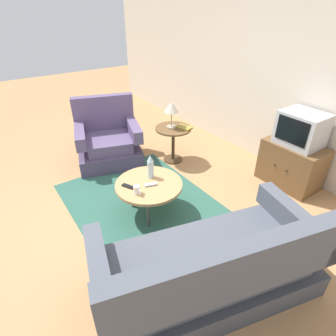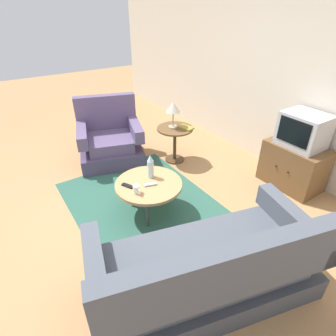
{
  "view_description": "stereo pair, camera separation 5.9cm",
  "coord_description": "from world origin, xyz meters",
  "px_view_note": "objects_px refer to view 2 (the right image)",
  "views": [
    {
      "loc": [
        2.36,
        -1.13,
        2.2
      ],
      "look_at": [
        0.14,
        0.42,
        0.55
      ],
      "focal_mm": 29.33,
      "sensor_mm": 36.0,
      "label": 1
    },
    {
      "loc": [
        2.4,
        -1.08,
        2.2
      ],
      "look_at": [
        0.14,
        0.42,
        0.55
      ],
      "focal_mm": 29.33,
      "sensor_mm": 36.0,
      "label": 2
    }
  ],
  "objects_px": {
    "couch": "(206,270)",
    "vase": "(151,167)",
    "table_lamp": "(173,108)",
    "tv_remote_dark": "(128,186)",
    "tv_stand": "(293,166)",
    "book": "(186,128)",
    "coffee_table": "(149,185)",
    "side_table": "(175,137)",
    "mug": "(137,189)",
    "armchair": "(110,141)",
    "tv_remote_silver": "(150,184)",
    "television": "(304,130)"
  },
  "relations": [
    {
      "from": "couch",
      "to": "vase",
      "type": "distance_m",
      "value": 1.35
    },
    {
      "from": "vase",
      "to": "book",
      "type": "xyz_separation_m",
      "value": [
        -0.67,
        1.01,
        0.01
      ]
    },
    {
      "from": "tv_remote_dark",
      "to": "tv_remote_silver",
      "type": "bearing_deg",
      "value": -143.41
    },
    {
      "from": "coffee_table",
      "to": "table_lamp",
      "type": "bearing_deg",
      "value": 133.15
    },
    {
      "from": "side_table",
      "to": "mug",
      "type": "relative_size",
      "value": 4.51
    },
    {
      "from": "side_table",
      "to": "table_lamp",
      "type": "bearing_deg",
      "value": -146.73
    },
    {
      "from": "table_lamp",
      "to": "tv_remote_dark",
      "type": "bearing_deg",
      "value": -55.11
    },
    {
      "from": "couch",
      "to": "vase",
      "type": "xyz_separation_m",
      "value": [
        -1.3,
        0.24,
        0.28
      ]
    },
    {
      "from": "television",
      "to": "table_lamp",
      "type": "distance_m",
      "value": 1.77
    },
    {
      "from": "vase",
      "to": "couch",
      "type": "bearing_deg",
      "value": -10.31
    },
    {
      "from": "television",
      "to": "tv_remote_dark",
      "type": "bearing_deg",
      "value": -106.57
    },
    {
      "from": "side_table",
      "to": "vase",
      "type": "xyz_separation_m",
      "value": [
        0.78,
        -0.89,
        0.16
      ]
    },
    {
      "from": "armchair",
      "to": "tv_stand",
      "type": "xyz_separation_m",
      "value": [
        2.06,
        1.76,
        -0.02
      ]
    },
    {
      "from": "tv_remote_dark",
      "to": "tv_stand",
      "type": "bearing_deg",
      "value": -132.41
    },
    {
      "from": "side_table",
      "to": "vase",
      "type": "relative_size",
      "value": 1.87
    },
    {
      "from": "mug",
      "to": "tv_stand",
      "type": "bearing_deg",
      "value": 77.26
    },
    {
      "from": "side_table",
      "to": "coffee_table",
      "type": "bearing_deg",
      "value": -48.25
    },
    {
      "from": "table_lamp",
      "to": "mug",
      "type": "distance_m",
      "value": 1.58
    },
    {
      "from": "armchair",
      "to": "table_lamp",
      "type": "distance_m",
      "value": 1.13
    },
    {
      "from": "mug",
      "to": "side_table",
      "type": "bearing_deg",
      "value": 129.37
    },
    {
      "from": "vase",
      "to": "book",
      "type": "bearing_deg",
      "value": 123.45
    },
    {
      "from": "armchair",
      "to": "tv_stand",
      "type": "relative_size",
      "value": 1.5
    },
    {
      "from": "table_lamp",
      "to": "tv_remote_dark",
      "type": "relative_size",
      "value": 2.67
    },
    {
      "from": "armchair",
      "to": "tv_remote_silver",
      "type": "bearing_deg",
      "value": 101.73
    },
    {
      "from": "vase",
      "to": "mug",
      "type": "xyz_separation_m",
      "value": [
        0.19,
        -0.29,
        -0.1
      ]
    },
    {
      "from": "table_lamp",
      "to": "coffee_table",
      "type": "bearing_deg",
      "value": -46.85
    },
    {
      "from": "tv_stand",
      "to": "television",
      "type": "bearing_deg",
      "value": 90.0
    },
    {
      "from": "couch",
      "to": "table_lamp",
      "type": "distance_m",
      "value": 2.44
    },
    {
      "from": "tv_remote_dark",
      "to": "tv_remote_silver",
      "type": "height_order",
      "value": "same"
    },
    {
      "from": "coffee_table",
      "to": "tv_remote_dark",
      "type": "xyz_separation_m",
      "value": [
        -0.07,
        -0.23,
        0.04
      ]
    },
    {
      "from": "tv_stand",
      "to": "table_lamp",
      "type": "bearing_deg",
      "value": -146.98
    },
    {
      "from": "armchair",
      "to": "tv_stand",
      "type": "bearing_deg",
      "value": 148.28
    },
    {
      "from": "tv_remote_silver",
      "to": "table_lamp",
      "type": "bearing_deg",
      "value": -116.76
    },
    {
      "from": "television",
      "to": "coffee_table",
      "type": "bearing_deg",
      "value": -106.53
    },
    {
      "from": "television",
      "to": "mug",
      "type": "bearing_deg",
      "value": -102.64
    },
    {
      "from": "coffee_table",
      "to": "tv_stand",
      "type": "bearing_deg",
      "value": 73.33
    },
    {
      "from": "vase",
      "to": "tv_remote_silver",
      "type": "xyz_separation_m",
      "value": [
        0.14,
        -0.09,
        -0.13
      ]
    },
    {
      "from": "tv_remote_dark",
      "to": "side_table",
      "type": "bearing_deg",
      "value": -82.1
    },
    {
      "from": "armchair",
      "to": "book",
      "type": "distance_m",
      "value": 1.21
    },
    {
      "from": "armchair",
      "to": "mug",
      "type": "xyz_separation_m",
      "value": [
        1.58,
        -0.36,
        0.15
      ]
    },
    {
      "from": "coffee_table",
      "to": "television",
      "type": "bearing_deg",
      "value": 73.47
    },
    {
      "from": "couch",
      "to": "table_lamp",
      "type": "height_order",
      "value": "table_lamp"
    },
    {
      "from": "side_table",
      "to": "television",
      "type": "bearing_deg",
      "value": 33.5
    },
    {
      "from": "tv_stand",
      "to": "tv_remote_dark",
      "type": "bearing_deg",
      "value": -106.7
    },
    {
      "from": "couch",
      "to": "mug",
      "type": "distance_m",
      "value": 1.12
    },
    {
      "from": "side_table",
      "to": "tv_remote_silver",
      "type": "height_order",
      "value": "side_table"
    },
    {
      "from": "television",
      "to": "vase",
      "type": "relative_size",
      "value": 1.75
    },
    {
      "from": "couch",
      "to": "coffee_table",
      "type": "xyz_separation_m",
      "value": [
        -1.2,
        0.15,
        0.1
      ]
    },
    {
      "from": "tv_remote_dark",
      "to": "couch",
      "type": "bearing_deg",
      "value": 158.0
    },
    {
      "from": "tv_stand",
      "to": "tv_remote_silver",
      "type": "xyz_separation_m",
      "value": [
        -0.53,
        -1.92,
        0.13
      ]
    }
  ]
}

